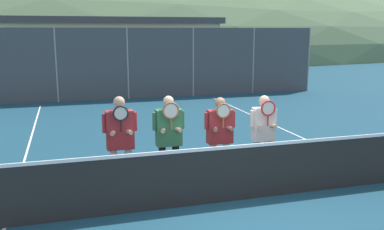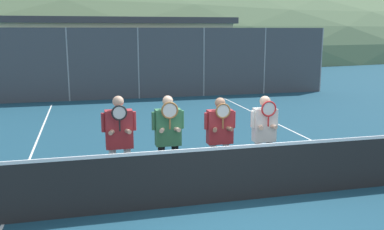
# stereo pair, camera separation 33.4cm
# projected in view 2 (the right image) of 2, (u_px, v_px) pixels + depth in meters

# --- Properties ---
(ground_plane) EXTENTS (120.00, 120.00, 0.00)m
(ground_plane) POSITION_uv_depth(u_px,v_px,m) (226.00, 202.00, 7.41)
(ground_plane) COLOR navy
(hill_distant) EXTENTS (131.61, 73.12, 25.59)m
(hill_distant) POSITION_uv_depth(u_px,v_px,m) (99.00, 50.00, 64.20)
(hill_distant) COLOR #5B7551
(hill_distant) RESTS_ON ground_plane
(clubhouse_building) EXTENTS (16.74, 5.50, 3.67)m
(clubhouse_building) POSITION_uv_depth(u_px,v_px,m) (95.00, 48.00, 26.48)
(clubhouse_building) COLOR beige
(clubhouse_building) RESTS_ON ground_plane
(fence_back) EXTENTS (17.59, 0.06, 3.02)m
(fence_back) POSITION_uv_depth(u_px,v_px,m) (138.00, 64.00, 18.34)
(fence_back) COLOR gray
(fence_back) RESTS_ON ground_plane
(tennis_net) EXTENTS (9.67, 0.09, 1.10)m
(tennis_net) POSITION_uv_depth(u_px,v_px,m) (226.00, 173.00, 7.31)
(tennis_net) COLOR gray
(tennis_net) RESTS_ON ground_plane
(court_line_left_sideline) EXTENTS (0.05, 16.00, 0.01)m
(court_line_left_sideline) POSITION_uv_depth(u_px,v_px,m) (27.00, 165.00, 9.40)
(court_line_left_sideline) COLOR white
(court_line_left_sideline) RESTS_ON ground_plane
(court_line_right_sideline) EXTENTS (0.05, 16.00, 0.01)m
(court_line_right_sideline) POSITION_uv_depth(u_px,v_px,m) (320.00, 144.00, 11.12)
(court_line_right_sideline) COLOR white
(court_line_right_sideline) RESTS_ON ground_plane
(player_leftmost) EXTENTS (0.61, 0.34, 1.80)m
(player_leftmost) POSITION_uv_depth(u_px,v_px,m) (119.00, 137.00, 7.57)
(player_leftmost) COLOR white
(player_leftmost) RESTS_ON ground_plane
(player_center_left) EXTENTS (0.60, 0.34, 1.77)m
(player_center_left) POSITION_uv_depth(u_px,v_px,m) (168.00, 135.00, 7.80)
(player_center_left) COLOR black
(player_center_left) RESTS_ON ground_plane
(player_center_right) EXTENTS (0.61, 0.34, 1.69)m
(player_center_right) POSITION_uv_depth(u_px,v_px,m) (220.00, 134.00, 8.08)
(player_center_right) COLOR white
(player_center_right) RESTS_ON ground_plane
(player_rightmost) EXTENTS (0.56, 0.34, 1.70)m
(player_rightmost) POSITION_uv_depth(u_px,v_px,m) (264.00, 132.00, 8.22)
(player_rightmost) COLOR #56565B
(player_rightmost) RESTS_ON ground_plane
(car_far_left) EXTENTS (4.69, 2.02, 1.71)m
(car_far_left) POSITION_uv_depth(u_px,v_px,m) (17.00, 75.00, 19.83)
(car_far_left) COLOR #285638
(car_far_left) RESTS_ON ground_plane
(car_left_of_center) EXTENTS (4.48, 2.06, 1.83)m
(car_left_of_center) POSITION_uv_depth(u_px,v_px,m) (130.00, 71.00, 20.96)
(car_left_of_center) COLOR slate
(car_left_of_center) RESTS_ON ground_plane
(car_center) EXTENTS (4.76, 1.91, 1.80)m
(car_center) POSITION_uv_depth(u_px,v_px,m) (230.00, 69.00, 22.48)
(car_center) COLOR #285638
(car_center) RESTS_ON ground_plane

